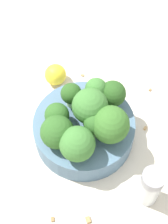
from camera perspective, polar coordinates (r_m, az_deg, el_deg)
The scene contains 18 objects.
ground_plane at distance 0.65m, azimuth 0.00°, elevation -3.70°, with size 3.00×3.00×0.00m, color beige.
bowl at distance 0.63m, azimuth 0.00°, elevation -2.73°, with size 0.17×0.17×0.05m, color slate.
broccoli_floret_0 at distance 0.61m, azimuth -1.96°, elevation 2.69°, with size 0.03×0.03×0.05m.
broccoli_floret_1 at distance 0.57m, azimuth -4.03°, elevation -3.17°, with size 0.05×0.05×0.05m.
broccoli_floret_2 at distance 0.59m, azimuth 0.70°, elevation 1.07°, with size 0.06×0.06×0.07m.
broccoli_floret_3 at distance 0.59m, azimuth -4.14°, elevation -0.53°, with size 0.04×0.04×0.05m.
broccoli_floret_4 at distance 0.56m, azimuth -1.03°, elevation -4.91°, with size 0.06×0.06×0.06m.
broccoli_floret_5 at distance 0.61m, azimuth 4.47°, elevation 2.62°, with size 0.04×0.04×0.05m.
broccoli_floret_6 at distance 0.57m, azimuth 1.42°, elevation -2.07°, with size 0.04×0.04×0.05m.
broccoli_floret_7 at distance 0.61m, azimuth 1.85°, elevation 3.35°, with size 0.04×0.04×0.06m.
broccoli_floret_8 at distance 0.57m, azimuth 4.04°, elevation -1.98°, with size 0.06×0.06×0.07m.
pepper_shaker at distance 0.58m, azimuth 10.06°, elevation -11.14°, with size 0.03×0.03×0.08m.
lemon_wedge at distance 0.70m, azimuth -4.37°, elevation 5.70°, with size 0.04×0.04×0.04m, color yellow.
almond_crumb_0 at distance 0.59m, azimuth 0.63°, elevation -16.04°, with size 0.01×0.01×0.01m, color #AD7F4C.
almond_crumb_1 at distance 0.67m, azimuth 9.33°, elevation -2.38°, with size 0.01×0.00×0.01m, color tan.
almond_crumb_2 at distance 0.72m, azimuth -0.24°, elevation 5.70°, with size 0.01×0.00×0.01m, color tan.
almond_crumb_3 at distance 0.60m, azimuth -4.83°, elevation -15.93°, with size 0.01×0.00×0.01m, color olive.
almond_crumb_4 at distance 0.71m, azimuth 10.00°, elevation 3.44°, with size 0.01×0.00×0.01m, color olive.
Camera 1 is at (-0.19, -0.24, 0.57)m, focal length 60.00 mm.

